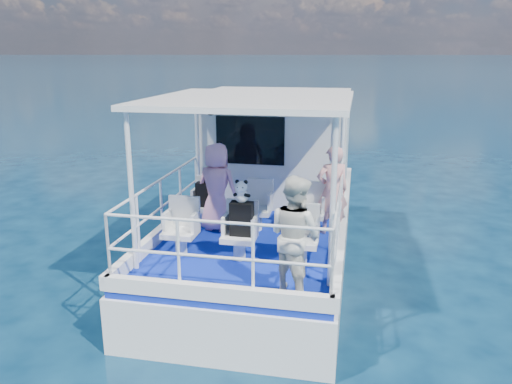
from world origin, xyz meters
TOP-DOWN VIEW (x-y plane):
  - ground at (0.00, 0.00)m, footprint 2000.00×2000.00m
  - hull at (0.00, 1.00)m, footprint 3.00×7.00m
  - deck at (0.00, 1.00)m, footprint 2.90×6.90m
  - cabin at (0.00, 2.30)m, footprint 2.85×2.00m
  - canopy at (0.00, -0.20)m, footprint 3.00×3.20m
  - canopy_posts at (0.00, -0.25)m, footprint 2.77×2.97m
  - railings at (0.00, -0.58)m, footprint 2.84×3.59m
  - seat_port_fwd at (-0.90, 0.20)m, footprint 0.48×0.46m
  - seat_center_fwd at (0.00, 0.20)m, footprint 0.48×0.46m
  - seat_stbd_fwd at (0.90, 0.20)m, footprint 0.48×0.46m
  - seat_port_aft at (-0.90, -1.10)m, footprint 0.48×0.46m
  - seat_center_aft at (0.00, -1.10)m, footprint 0.48×0.46m
  - seat_stbd_aft at (0.90, -1.10)m, footprint 0.48×0.46m
  - passenger_port_fwd at (-0.66, 0.06)m, footprint 0.63×0.50m
  - passenger_stbd_fwd at (1.25, 0.30)m, footprint 0.63×0.52m
  - passenger_stbd_aft at (0.91, -1.96)m, footprint 0.93×0.90m
  - backpack_port at (-0.89, 0.16)m, footprint 0.32×0.18m
  - backpack_center at (0.04, -1.10)m, footprint 0.33×0.19m
  - compact_camera at (-0.88, 0.17)m, footprint 0.10×0.06m
  - panda at (0.04, -1.10)m, footprint 0.21×0.18m

SIDE VIEW (x-z plane):
  - ground at x=0.00m, z-range 0.00..0.00m
  - hull at x=0.00m, z-range -0.80..0.80m
  - deck at x=0.00m, z-range 0.80..0.90m
  - seat_port_fwd at x=-0.90m, z-range 0.90..1.28m
  - seat_center_fwd at x=0.00m, z-range 0.90..1.28m
  - seat_stbd_fwd at x=0.90m, z-range 0.90..1.28m
  - seat_port_aft at x=-0.90m, z-range 0.90..1.28m
  - seat_center_aft at x=0.00m, z-range 0.90..1.28m
  - seat_stbd_aft at x=0.90m, z-range 0.90..1.28m
  - railings at x=0.00m, z-range 0.90..1.90m
  - backpack_port at x=-0.89m, z-range 1.28..1.70m
  - backpack_center at x=0.04m, z-range 1.28..1.77m
  - passenger_stbd_fwd at x=1.25m, z-range 0.90..2.38m
  - passenger_port_fwd at x=-0.66m, z-range 0.90..2.40m
  - passenger_stbd_aft at x=0.91m, z-range 0.90..2.41m
  - compact_camera at x=-0.88m, z-range 1.70..1.75m
  - panda at x=0.04m, z-range 1.77..2.10m
  - cabin at x=0.00m, z-range 0.90..3.10m
  - canopy_posts at x=0.00m, z-range 0.90..3.10m
  - canopy at x=0.00m, z-range 3.10..3.18m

